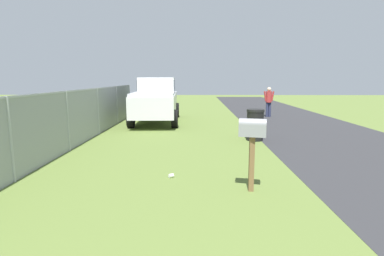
# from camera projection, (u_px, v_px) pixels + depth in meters

# --- Properties ---
(mailbox) EXTENTS (0.31, 0.51, 1.34)m
(mailbox) POSITION_uv_depth(u_px,v_px,m) (252.00, 134.00, 5.48)
(mailbox) COLOR brown
(mailbox) RESTS_ON ground
(pickup_truck) EXTENTS (5.54, 2.28, 2.09)m
(pickup_truck) POSITION_uv_depth(u_px,v_px,m) (156.00, 98.00, 14.65)
(pickup_truck) COLOR silver
(pickup_truck) RESTS_ON ground
(trash_bin) EXTENTS (0.58, 0.58, 1.04)m
(trash_bin) POSITION_uv_depth(u_px,v_px,m) (255.00, 125.00, 10.20)
(trash_bin) COLOR black
(trash_bin) RESTS_ON ground
(pedestrian) EXTENTS (0.30, 0.57, 1.58)m
(pedestrian) POSITION_uv_depth(u_px,v_px,m) (269.00, 100.00, 16.37)
(pedestrian) COLOR #2D3351
(pedestrian) RESTS_ON ground
(fence_section) EXTENTS (16.13, 0.07, 1.71)m
(fence_section) POSITION_uv_depth(u_px,v_px,m) (67.00, 119.00, 8.63)
(fence_section) COLOR #9EA3A8
(fence_section) RESTS_ON ground
(litter_cup_by_mailbox) EXTENTS (0.12, 0.13, 0.08)m
(litter_cup_by_mailbox) POSITION_uv_depth(u_px,v_px,m) (171.00, 176.00, 6.40)
(litter_cup_by_mailbox) COLOR white
(litter_cup_by_mailbox) RESTS_ON ground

